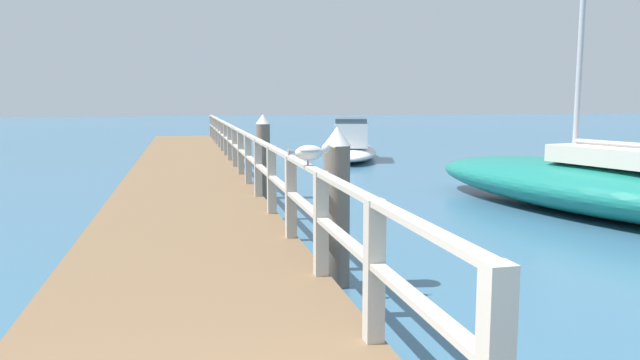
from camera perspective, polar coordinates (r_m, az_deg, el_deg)
The scene contains 7 objects.
pier_deck at distance 14.79m, azimuth -12.61°, elevation 0.39°, with size 2.51×26.79×0.40m, color brown.
pier_railing at distance 14.76m, azimuth -8.12°, elevation 3.60°, with size 0.12×25.31×0.96m.
dock_piling_near at distance 6.43m, azimuth 1.61°, elevation -2.53°, with size 0.29×0.29×1.73m.
dock_piling_far at distance 12.34m, azimuth -5.40°, elevation 2.28°, with size 0.29×0.29×1.73m.
seagull_foreground at distance 5.91m, azimuth -0.97°, elevation 2.69°, with size 0.48×0.18×0.21m.
boat_2 at distance 20.60m, azimuth 3.04°, elevation 3.28°, with size 3.22×5.79×1.42m.
boat_3 at distance 11.76m, azimuth 24.51°, elevation -0.37°, with size 4.12×8.09×8.64m.
Camera 1 is at (-0.02, -1.29, 2.00)m, focal length 33.72 mm.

